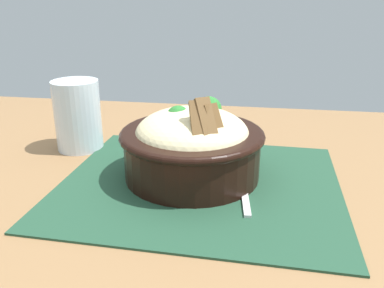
# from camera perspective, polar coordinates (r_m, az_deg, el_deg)

# --- Properties ---
(table) EXTENTS (1.24, 0.83, 0.74)m
(table) POSITION_cam_1_polar(r_m,az_deg,el_deg) (0.63, -1.53, -11.27)
(table) COLOR olive
(table) RESTS_ON ground_plane
(placemat) EXTENTS (0.40, 0.35, 0.00)m
(placemat) POSITION_cam_1_polar(r_m,az_deg,el_deg) (0.58, 1.09, -5.61)
(placemat) COLOR #1E422D
(placemat) RESTS_ON table
(bowl) EXTENTS (0.21, 0.21, 0.13)m
(bowl) POSITION_cam_1_polar(r_m,az_deg,el_deg) (0.58, 0.02, 0.06)
(bowl) COLOR black
(bowl) RESTS_ON placemat
(fork) EXTENTS (0.03, 0.14, 0.00)m
(fork) POSITION_cam_1_polar(r_m,az_deg,el_deg) (0.56, 7.34, -6.23)
(fork) COLOR silver
(fork) RESTS_ON placemat
(drinking_glass) EXTENTS (0.08, 0.08, 0.12)m
(drinking_glass) POSITION_cam_1_polar(r_m,az_deg,el_deg) (0.72, -15.81, 3.37)
(drinking_glass) COLOR silver
(drinking_glass) RESTS_ON table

